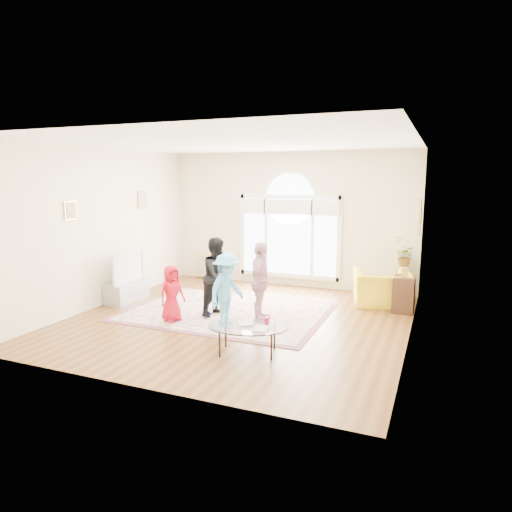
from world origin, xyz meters
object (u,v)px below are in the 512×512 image
at_px(tv_console, 127,291).
at_px(coffee_table, 248,327).
at_px(television, 126,267).
at_px(armchair, 381,289).
at_px(area_rug, 227,312).

xyz_separation_m(tv_console, coffee_table, (3.56, -1.74, 0.19)).
distance_m(television, coffee_table, 3.97).
xyz_separation_m(television, armchair, (5.06, 1.69, -0.37)).
distance_m(television, armchair, 5.35).
height_order(television, armchair, television).
bearing_deg(coffee_table, armchair, 51.98).
relative_size(tv_console, television, 0.93).
bearing_deg(coffee_table, television, 139.69).
bearing_deg(television, coffee_table, -26.08).
xyz_separation_m(tv_console, television, (0.01, -0.00, 0.52)).
relative_size(area_rug, television, 3.36).
distance_m(area_rug, tv_console, 2.36).
xyz_separation_m(television, coffee_table, (3.55, -1.74, -0.33)).
bearing_deg(area_rug, armchair, 31.21).
distance_m(tv_console, television, 0.52).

